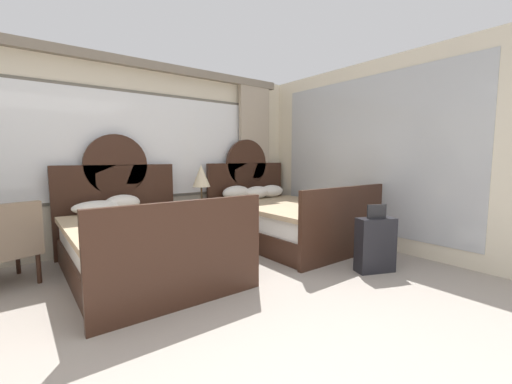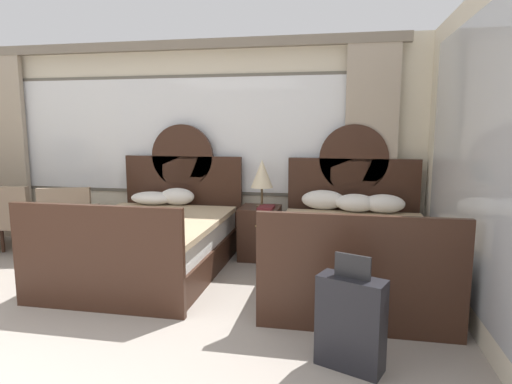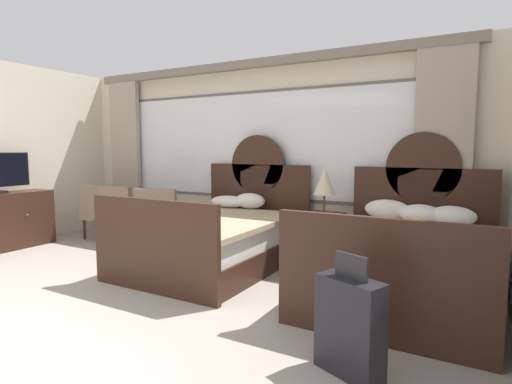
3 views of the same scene
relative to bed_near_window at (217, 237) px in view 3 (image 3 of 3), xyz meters
The scene contains 10 objects.
wall_back_window 1.57m from the bed_near_window, 96.24° to the left, with size 6.40×0.22×2.70m.
bed_near_window is the anchor object (origin of this frame).
bed_near_mirror 2.20m from the bed_near_window, ahead, with size 1.58×2.19×1.63m.
nightstand_between_beds 1.30m from the bed_near_window, 31.87° to the left, with size 0.47×0.50×0.64m.
table_lamp_on_nightstand 1.48m from the bed_near_window, 31.52° to the left, with size 0.27×0.27×0.57m.
book_on_nightstand 1.36m from the bed_near_window, 26.35° to the left, with size 0.18×0.26×0.03m.
armchair_by_window_left 1.34m from the bed_near_window, 162.58° to the left, with size 0.77×0.77×0.87m.
armchair_by_window_centre 2.07m from the bed_near_window, 168.94° to the left, with size 0.64×0.64×0.87m.
armchair_by_window_right 2.50m from the bed_near_window, behind, with size 0.74×0.74×0.87m.
suitcase_on_floor 2.67m from the bed_near_window, 37.05° to the right, with size 0.48×0.34×0.78m.
Camera 3 is at (2.95, -1.28, 1.43)m, focal length 28.63 mm.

